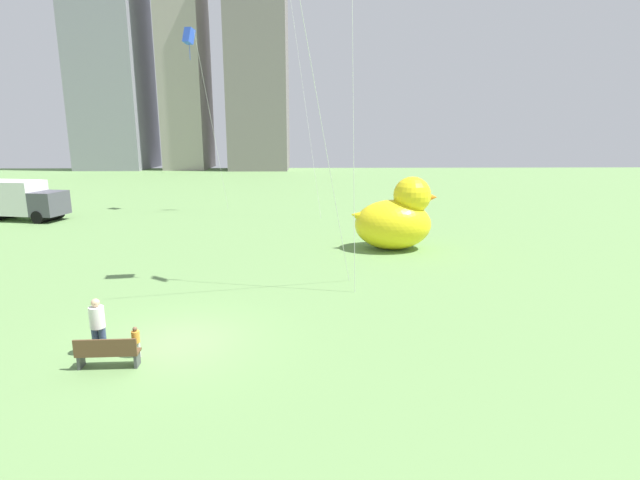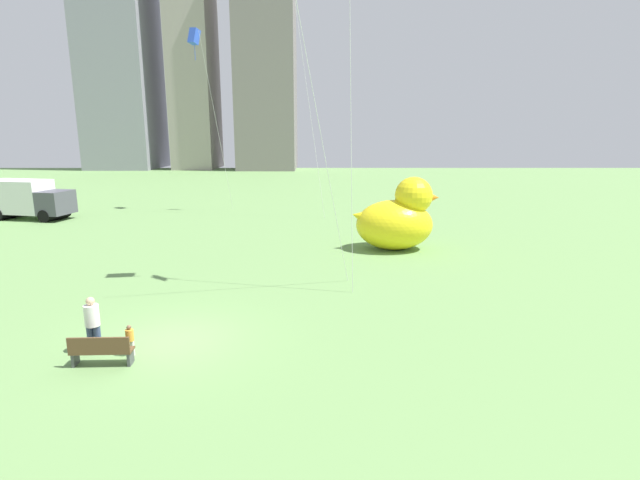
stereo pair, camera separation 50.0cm
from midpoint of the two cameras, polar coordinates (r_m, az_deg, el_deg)
name	(u,v)px [view 2 (the right image)]	position (r m, az deg, el deg)	size (l,w,h in m)	color
ground_plane	(175,340)	(16.27, -15.69, -11.18)	(140.00, 140.00, 0.00)	#689152
park_bench	(103,350)	(15.13, -23.05, -11.66)	(1.71, 0.51, 0.90)	brown
person_adult	(95,322)	(15.89, -23.92, -8.71)	(0.42, 0.42, 1.73)	#38476B
person_child	(132,338)	(15.45, -20.16, -10.72)	(0.23, 0.23, 0.94)	silver
giant_inflatable_duck	(400,219)	(27.10, 9.77, 2.44)	(4.81, 3.09, 3.99)	yellow
box_truck	(30,199)	(41.77, -30.40, 4.12)	(6.50, 3.48, 2.85)	white
city_skyline	(189,57)	(87.02, -14.80, 19.93)	(33.90, 13.06, 39.40)	gray
kite_blue	(197,38)	(40.97, -13.79, 21.89)	(2.75, 3.17, 13.93)	silver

